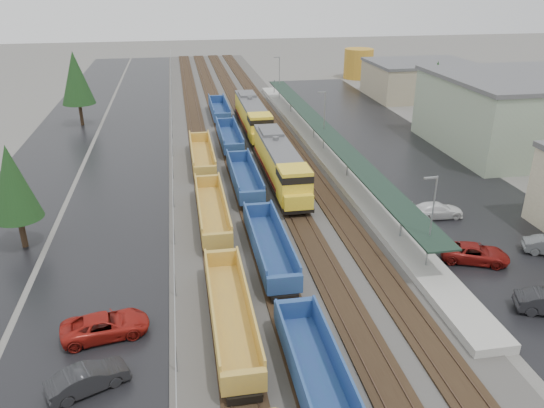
% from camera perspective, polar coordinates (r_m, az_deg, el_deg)
% --- Properties ---
extents(ballast_strip, '(20.00, 160.00, 0.08)m').
position_cam_1_polar(ballast_strip, '(76.31, -3.44, 7.37)').
color(ballast_strip, '#302D2B').
rests_on(ballast_strip, ground).
extents(trackbed, '(14.60, 160.00, 0.22)m').
position_cam_1_polar(trackbed, '(76.28, -3.45, 7.45)').
color(trackbed, black).
rests_on(trackbed, ground).
extents(west_parking_lot, '(10.00, 160.00, 0.02)m').
position_cam_1_polar(west_parking_lot, '(76.15, -14.79, 6.56)').
color(west_parking_lot, black).
rests_on(west_parking_lot, ground).
extents(west_road, '(9.00, 160.00, 0.02)m').
position_cam_1_polar(west_road, '(77.66, -22.18, 5.91)').
color(west_road, black).
rests_on(west_road, ground).
extents(east_commuter_lot, '(16.00, 100.00, 0.02)m').
position_cam_1_polar(east_commuter_lot, '(71.75, 12.88, 5.72)').
color(east_commuter_lot, black).
rests_on(east_commuter_lot, ground).
extents(station_platform, '(3.00, 80.00, 8.00)m').
position_cam_1_polar(station_platform, '(68.47, 5.53, 6.00)').
color(station_platform, '#9E9B93').
rests_on(station_platform, ground).
extents(chainlink_fence, '(0.08, 160.04, 2.02)m').
position_cam_1_polar(chainlink_fence, '(73.93, -10.72, 7.73)').
color(chainlink_fence, gray).
rests_on(chainlink_fence, ground).
extents(distant_hills, '(301.00, 140.00, 25.20)m').
position_cam_1_polar(distant_hills, '(230.72, 3.42, 18.25)').
color(distant_hills, '#495743').
rests_on(distant_hills, ground).
extents(tree_west_near, '(3.96, 3.96, 9.00)m').
position_cam_1_polar(tree_west_near, '(47.52, -26.16, 2.08)').
color(tree_west_near, '#332316').
rests_on(tree_west_near, ground).
extents(tree_west_far, '(4.84, 4.84, 11.00)m').
position_cam_1_polar(tree_west_far, '(85.28, -20.35, 12.60)').
color(tree_west_far, '#332316').
rests_on(tree_west_far, ground).
extents(tree_east, '(4.40, 4.40, 10.00)m').
position_cam_1_polar(tree_east, '(80.98, 17.16, 12.02)').
color(tree_east, '#332316').
rests_on(tree_east, ground).
extents(locomotive_lead, '(3.03, 19.99, 4.53)m').
position_cam_1_polar(locomotive_lead, '(57.25, 0.90, 4.32)').
color(locomotive_lead, black).
rests_on(locomotive_lead, ground).
extents(locomotive_trail, '(3.03, 19.99, 4.53)m').
position_cam_1_polar(locomotive_trail, '(77.11, -2.11, 9.39)').
color(locomotive_trail, black).
rests_on(locomotive_trail, ground).
extents(well_string_yellow, '(2.52, 79.61, 2.24)m').
position_cam_1_polar(well_string_yellow, '(34.98, -4.47, -11.70)').
color(well_string_yellow, gold).
rests_on(well_string_yellow, ground).
extents(well_string_blue, '(2.58, 91.57, 2.29)m').
position_cam_1_polar(well_string_blue, '(49.59, -1.86, -0.40)').
color(well_string_blue, navy).
rests_on(well_string_blue, ground).
extents(storage_tank, '(6.29, 6.29, 6.29)m').
position_cam_1_polar(storage_tank, '(121.39, 9.28, 14.69)').
color(storage_tank, '#BD8625').
rests_on(storage_tank, ground).
extents(parked_car_west_b, '(3.26, 4.70, 1.47)m').
position_cam_1_polar(parked_car_west_b, '(32.43, -19.18, -17.34)').
color(parked_car_west_b, black).
rests_on(parked_car_west_b, ground).
extents(parked_car_west_c, '(3.38, 5.78, 1.51)m').
position_cam_1_polar(parked_car_west_c, '(36.08, -17.48, -12.38)').
color(parked_car_west_c, maroon).
rests_on(parked_car_west_c, ground).
extents(parked_car_east_b, '(4.29, 5.84, 1.48)m').
position_cam_1_polar(parked_car_east_b, '(45.52, 20.99, -4.97)').
color(parked_car_east_b, maroon).
rests_on(parked_car_east_b, ground).
extents(parked_car_east_c, '(2.17, 5.04, 1.45)m').
position_cam_1_polar(parked_car_east_c, '(52.42, 17.32, -0.66)').
color(parked_car_east_c, silver).
rests_on(parked_car_east_c, ground).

